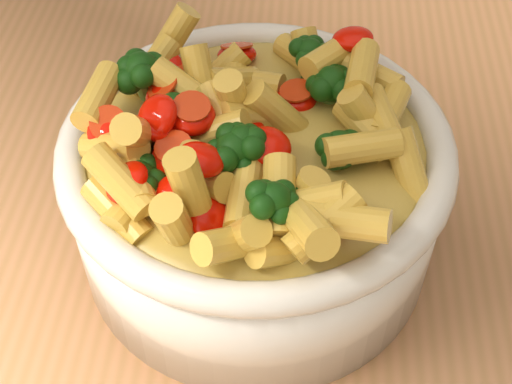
{
  "coord_description": "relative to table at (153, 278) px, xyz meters",
  "views": [
    {
      "loc": [
        0.12,
        -0.37,
        1.33
      ],
      "look_at": [
        0.1,
        -0.03,
        0.96
      ],
      "focal_mm": 50.0,
      "sensor_mm": 36.0,
      "label": 1
    }
  ],
  "objects": [
    {
      "name": "table",
      "position": [
        0.0,
        0.0,
        0.0
      ],
      "size": [
        1.2,
        0.8,
        0.9
      ],
      "color": "#AF744B",
      "rests_on": "ground"
    },
    {
      "name": "serving_bowl",
      "position": [
        0.1,
        -0.03,
        0.16
      ],
      "size": [
        0.27,
        0.27,
        0.11
      ],
      "color": "white",
      "rests_on": "table"
    },
    {
      "name": "pasta_salad",
      "position": [
        0.1,
        -0.03,
        0.23
      ],
      "size": [
        0.21,
        0.21,
        0.05
      ],
      "color": "gold",
      "rests_on": "serving_bowl"
    }
  ]
}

